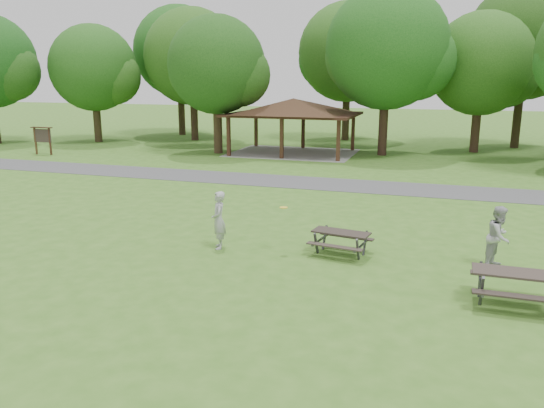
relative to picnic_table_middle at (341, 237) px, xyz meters
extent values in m
plane|color=#3B6A1E|center=(-3.28, -3.64, -0.54)|extent=(160.00, 160.00, 0.00)
cube|color=#464548|center=(-3.28, 10.36, -0.53)|extent=(120.00, 3.20, 0.02)
cube|color=#361D13|center=(-10.98, 17.66, 0.76)|extent=(0.22, 0.22, 2.60)
cube|color=#3B2615|center=(-10.98, 23.06, 0.76)|extent=(0.22, 0.22, 2.60)
cube|color=#351F13|center=(-7.28, 17.66, 0.76)|extent=(0.22, 0.22, 2.60)
cube|color=#311D12|center=(-7.28, 23.06, 0.76)|extent=(0.22, 0.22, 2.60)
cube|color=#381F14|center=(-3.58, 17.66, 0.76)|extent=(0.22, 0.22, 2.60)
cube|color=#3D2316|center=(-3.58, 23.06, 0.76)|extent=(0.22, 0.22, 2.60)
cube|color=#311B13|center=(-7.28, 20.36, 2.14)|extent=(8.60, 6.60, 0.16)
pyramid|color=#321F14|center=(-7.28, 20.36, 2.72)|extent=(7.01, 7.01, 1.00)
cube|color=gray|center=(-7.28, 20.36, -0.52)|extent=(8.40, 6.40, 0.03)
cube|color=#3D2716|center=(-23.88, 14.36, 0.36)|extent=(0.10, 0.10, 1.80)
cube|color=#361D13|center=(-22.68, 14.36, 0.36)|extent=(0.10, 0.10, 1.80)
cube|color=#302723|center=(-23.28, 14.36, 0.76)|extent=(1.40, 0.06, 0.90)
cube|color=black|center=(-23.28, 14.36, 1.31)|extent=(1.60, 0.30, 0.06)
sphere|color=#1B4413|center=(-29.66, 18.66, 5.12)|extent=(4.68, 4.68, 4.68)
cylinder|color=#2F2215|center=(-24.28, 21.86, 1.12)|extent=(0.60, 0.60, 3.32)
sphere|color=#1B4A15|center=(-24.28, 21.86, 5.34)|extent=(6.80, 6.80, 6.80)
sphere|color=#214D16|center=(-22.75, 22.16, 4.66)|extent=(4.42, 4.42, 4.42)
sphere|color=#174F16|center=(-25.64, 21.66, 4.83)|extent=(4.08, 4.08, 4.08)
cylinder|color=black|center=(-17.28, 25.36, 1.39)|extent=(0.60, 0.60, 3.85)
sphere|color=#204C15|center=(-17.28, 25.36, 6.24)|extent=(7.80, 7.80, 7.80)
sphere|color=#144112|center=(-15.53, 25.66, 5.46)|extent=(5.07, 5.07, 5.07)
sphere|color=#174E16|center=(-18.84, 25.16, 5.65)|extent=(4.68, 4.68, 4.68)
cylinder|color=#322416|center=(-12.28, 18.86, 1.21)|extent=(0.60, 0.60, 3.50)
sphere|color=#174213|center=(-12.28, 18.86, 5.44)|extent=(6.60, 6.60, 6.60)
sphere|color=#1B4513|center=(-10.80, 19.16, 4.78)|extent=(4.29, 4.29, 4.29)
sphere|color=#224F16|center=(-13.60, 18.66, 4.94)|extent=(3.96, 3.96, 3.96)
cylinder|color=black|center=(-1.28, 21.36, 1.47)|extent=(0.60, 0.60, 4.02)
sphere|color=#174C15|center=(-1.28, 21.36, 6.49)|extent=(8.00, 8.00, 8.00)
sphere|color=#184C15|center=(0.52, 21.66, 5.69)|extent=(5.20, 5.20, 5.20)
sphere|color=#1D4E16|center=(-2.88, 21.16, 5.89)|extent=(4.80, 4.80, 4.80)
cylinder|color=#311E16|center=(4.72, 24.86, 1.18)|extent=(0.60, 0.60, 3.43)
sphere|color=#204E16|center=(4.72, 24.86, 5.52)|extent=(7.00, 7.00, 7.00)
sphere|color=#1C4413|center=(6.29, 25.16, 4.82)|extent=(4.55, 4.55, 4.55)
sphere|color=#204B15|center=(3.32, 24.66, 4.99)|extent=(4.20, 4.20, 4.20)
cylinder|color=black|center=(-20.28, 28.86, 1.65)|extent=(0.60, 0.60, 4.38)
sphere|color=#164814|center=(-20.28, 28.86, 6.84)|extent=(8.00, 8.00, 8.00)
sphere|color=#154513|center=(-18.48, 29.16, 6.04)|extent=(5.20, 5.20, 5.20)
sphere|color=#1A4614|center=(-21.88, 28.66, 6.24)|extent=(4.80, 4.80, 4.80)
cylinder|color=#2F2115|center=(-5.28, 29.36, 1.53)|extent=(0.60, 0.60, 4.13)
sphere|color=#204E16|center=(-5.28, 29.36, 6.59)|extent=(8.00, 8.00, 8.00)
sphere|color=#1A4E16|center=(-3.48, 29.66, 5.79)|extent=(5.20, 5.20, 5.20)
sphere|color=#1B4F16|center=(-6.88, 29.16, 5.99)|extent=(4.80, 4.80, 4.80)
cylinder|color=black|center=(7.72, 28.36, 1.74)|extent=(0.60, 0.60, 4.55)
sphere|color=#1C4112|center=(7.72, 28.36, 7.16)|extent=(8.40, 8.40, 8.40)
sphere|color=#184614|center=(6.04, 28.16, 6.53)|extent=(5.04, 5.04, 5.04)
cube|color=black|center=(0.00, 0.00, 0.15)|extent=(1.76, 0.91, 0.05)
cube|color=#322924|center=(-0.08, -0.55, -0.13)|extent=(1.70, 0.49, 0.04)
cube|color=black|center=(0.08, 0.55, -0.13)|extent=(1.70, 0.49, 0.04)
cube|color=#38393B|center=(-0.69, -0.25, -0.20)|extent=(0.11, 0.36, 0.73)
cube|color=#414043|center=(-0.59, 0.44, -0.20)|extent=(0.11, 0.36, 0.73)
cube|color=#3C3C3F|center=(-0.64, 0.10, -0.17)|extent=(0.26, 1.36, 0.05)
cube|color=#444446|center=(0.59, -0.44, -0.20)|extent=(0.11, 0.36, 0.73)
cube|color=#3F3F41|center=(0.69, 0.25, -0.20)|extent=(0.11, 0.36, 0.73)
cube|color=#3E3E41|center=(0.64, -0.10, -0.17)|extent=(0.26, 1.36, 0.05)
cube|color=#2F2722|center=(4.54, -2.33, 0.25)|extent=(1.94, 0.78, 0.05)
cube|color=black|center=(4.54, -2.97, -0.07)|extent=(1.94, 0.29, 0.04)
cube|color=#2B231F|center=(4.55, -1.69, -0.07)|extent=(1.94, 0.29, 0.04)
cube|color=#414144|center=(3.80, -2.73, -0.14)|extent=(0.07, 0.41, 0.84)
cube|color=#39393B|center=(3.80, -1.92, -0.14)|extent=(0.07, 0.41, 0.84)
cube|color=#444446|center=(3.80, -2.32, -0.11)|extent=(0.08, 1.57, 0.05)
cylinder|color=yellow|center=(-1.68, -0.36, 0.87)|extent=(0.32, 0.32, 0.02)
imported|color=#A4A4A6|center=(-3.70, -0.58, 0.36)|extent=(0.67, 0.78, 1.80)
imported|color=#ABACAE|center=(4.36, 0.32, 0.33)|extent=(0.94, 1.04, 1.74)
camera|label=1|loc=(2.75, -15.02, 4.66)|focal=35.00mm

